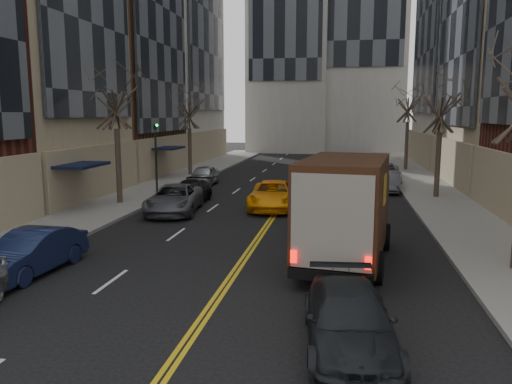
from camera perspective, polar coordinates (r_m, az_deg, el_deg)
sidewalk_left at (r=35.08m, az=-10.74°, el=0.71°), size 4.00×66.00×0.15m
sidewalk_right at (r=33.35m, az=19.62°, el=-0.08°), size 4.00×66.00×0.15m
tree_lf_mid at (r=28.25m, az=-15.82°, el=11.84°), size 3.20×3.20×8.91m
tree_lf_far at (r=40.35m, az=-7.68°, el=10.32°), size 3.20×3.20×8.12m
tree_rt_mid at (r=31.00m, az=20.47°, el=10.54°), size 3.20×3.20×8.32m
tree_rt_far at (r=45.85m, az=17.08°, el=10.74°), size 3.20×3.20×9.11m
traffic_signal at (r=29.57m, az=-11.37°, el=4.53°), size 0.29×0.26×4.70m
ups_truck at (r=16.88m, az=10.26°, el=-2.10°), size 3.35×6.85×3.61m
observer_sedan at (r=11.12m, az=10.57°, el=-14.25°), size 2.27×4.70×1.32m
taxi at (r=26.51m, az=1.96°, el=-0.35°), size 2.74×5.37×1.45m
pedestrian at (r=21.57m, az=4.25°, el=-2.17°), size 0.58×0.72×1.72m
parked_lf_b at (r=17.32m, az=-24.32°, el=-6.31°), size 1.72×4.27×1.38m
parked_lf_c at (r=25.70m, az=-9.33°, el=-0.79°), size 3.01×5.39×1.43m
parked_lf_d at (r=28.29m, az=-7.50°, el=-0.01°), size 1.98×4.48×1.28m
parked_lf_e at (r=35.23m, az=-6.00°, el=1.87°), size 1.71×4.10×1.39m
parked_rt_a at (r=33.30m, az=14.98°, el=1.13°), size 1.85×4.09×1.30m
parked_rt_b at (r=37.83m, az=14.39°, el=2.17°), size 2.63×5.31×1.45m
parked_rt_c at (r=41.52m, az=12.34°, el=2.96°), size 3.00×5.91×1.64m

